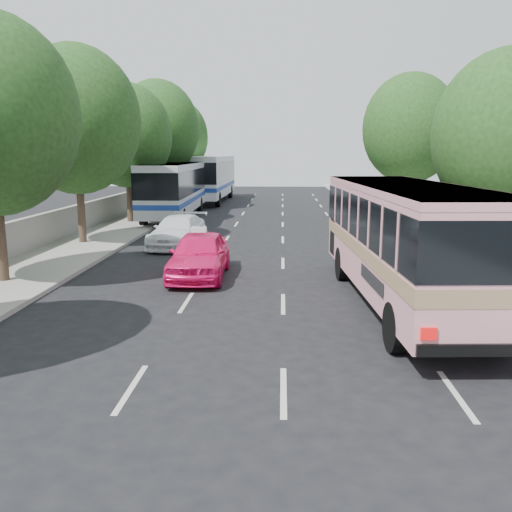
# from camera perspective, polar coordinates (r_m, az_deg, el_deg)

# --- Properties ---
(ground) EXTENTS (120.00, 120.00, 0.00)m
(ground) POSITION_cam_1_polar(r_m,az_deg,el_deg) (12.37, -1.82, -10.08)
(ground) COLOR black
(ground) RESTS_ON ground
(sidewalk_left) EXTENTS (4.00, 90.00, 0.15)m
(sidewalk_left) POSITION_cam_1_polar(r_m,az_deg,el_deg) (33.19, -13.83, 3.02)
(sidewalk_left) COLOR #9E998E
(sidewalk_left) RESTS_ON ground
(sidewalk_right) EXTENTS (4.00, 90.00, 0.12)m
(sidewalk_right) POSITION_cam_1_polar(r_m,az_deg,el_deg) (32.70, 16.10, 2.77)
(sidewalk_right) COLOR #9E998E
(sidewalk_right) RESTS_ON ground
(low_wall) EXTENTS (0.30, 90.00, 1.50)m
(low_wall) POSITION_cam_1_polar(r_m,az_deg,el_deg) (33.65, -16.84, 4.39)
(low_wall) COLOR #9E998E
(low_wall) RESTS_ON sidewalk_left
(tree_left_c) EXTENTS (6.00, 6.00, 9.35)m
(tree_left_c) POSITION_cam_1_polar(r_m,az_deg,el_deg) (27.25, -18.36, 13.91)
(tree_left_c) COLOR #38281E
(tree_left_c) RESTS_ON ground
(tree_left_d) EXTENTS (5.52, 5.52, 8.60)m
(tree_left_d) POSITION_cam_1_polar(r_m,az_deg,el_deg) (34.79, -13.37, 12.57)
(tree_left_d) COLOR #38281E
(tree_left_d) RESTS_ON ground
(tree_left_e) EXTENTS (6.30, 6.30, 9.82)m
(tree_left_e) POSITION_cam_1_polar(r_m,az_deg,el_deg) (42.55, -10.25, 13.40)
(tree_left_e) COLOR #38281E
(tree_left_e) RESTS_ON ground
(tree_left_f) EXTENTS (5.88, 5.88, 9.16)m
(tree_left_f) POSITION_cam_1_polar(r_m,az_deg,el_deg) (50.40, -8.40, 12.55)
(tree_left_f) COLOR #38281E
(tree_left_f) RESTS_ON ground
(tree_right_near) EXTENTS (5.10, 5.10, 7.95)m
(tree_right_near) POSITION_cam_1_polar(r_m,az_deg,el_deg) (20.99, 25.25, 11.99)
(tree_right_near) COLOR #38281E
(tree_right_near) RESTS_ON ground
(tree_right_far) EXTENTS (6.00, 6.00, 9.35)m
(tree_right_far) POSITION_cam_1_polar(r_m,az_deg,el_deg) (36.42, 16.08, 13.13)
(tree_right_far) COLOR #38281E
(tree_right_far) RESTS_ON ground
(pink_bus) EXTENTS (3.47, 11.20, 3.53)m
(pink_bus) POSITION_cam_1_polar(r_m,az_deg,el_deg) (16.07, 15.53, 2.50)
(pink_bus) COLOR pink
(pink_bus) RESTS_ON ground
(pink_taxi) EXTENTS (1.97, 4.81, 1.63)m
(pink_taxi) POSITION_cam_1_polar(r_m,az_deg,el_deg) (19.47, -5.99, 0.13)
(pink_taxi) COLOR #FB156B
(pink_taxi) RESTS_ON ground
(white_pickup) EXTENTS (2.47, 5.17, 1.45)m
(white_pickup) POSITION_cam_1_polar(r_m,az_deg,el_deg) (26.10, -8.19, 2.61)
(white_pickup) COLOR white
(white_pickup) RESTS_ON ground
(tour_coach_front) EXTENTS (2.92, 12.39, 3.69)m
(tour_coach_front) POSITION_cam_1_polar(r_m,az_deg,el_deg) (37.11, -8.58, 7.35)
(tour_coach_front) COLOR silver
(tour_coach_front) RESTS_ON ground
(tour_coach_rear) EXTENTS (3.15, 13.70, 4.09)m
(tour_coach_rear) POSITION_cam_1_polar(r_m,az_deg,el_deg) (49.57, -4.81, 8.56)
(tour_coach_rear) COLOR silver
(tour_coach_rear) RESTS_ON ground
(taxi_roof_sign) EXTENTS (0.55, 0.18, 0.18)m
(taxi_roof_sign) POSITION_cam_1_polar(r_m,az_deg,el_deg) (19.32, -6.04, 2.77)
(taxi_roof_sign) COLOR silver
(taxi_roof_sign) RESTS_ON pink_taxi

